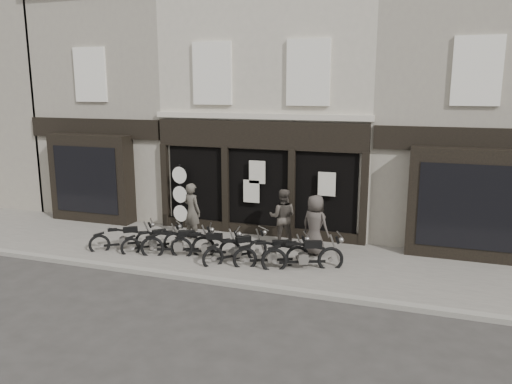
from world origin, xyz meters
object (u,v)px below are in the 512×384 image
(motorcycle_3, at_px, (207,248))
(man_right, at_px, (315,225))
(motorcycle_1, at_px, (153,243))
(advert_sign_post, at_px, (180,200))
(motorcycle_4, at_px, (236,252))
(motorcycle_5, at_px, (272,256))
(man_left, at_px, (192,211))
(man_centre, at_px, (283,217))
(motorcycle_6, at_px, (304,258))
(motorcycle_2, at_px, (179,245))
(motorcycle_0, at_px, (124,241))

(motorcycle_3, relative_size, man_right, 1.19)
(motorcycle_1, distance_m, advert_sign_post, 2.55)
(man_right, bearing_deg, motorcycle_4, 54.78)
(motorcycle_4, bearing_deg, motorcycle_5, -51.01)
(motorcycle_1, height_order, motorcycle_5, motorcycle_5)
(motorcycle_5, distance_m, man_left, 3.59)
(man_left, bearing_deg, man_centre, -149.94)
(advert_sign_post, bearing_deg, motorcycle_6, -18.89)
(advert_sign_post, bearing_deg, motorcycle_2, -56.76)
(motorcycle_3, distance_m, motorcycle_6, 2.88)
(motorcycle_1, relative_size, motorcycle_6, 0.71)
(motorcycle_6, relative_size, man_centre, 1.20)
(motorcycle_5, height_order, motorcycle_6, motorcycle_6)
(motorcycle_2, xyz_separation_m, man_left, (-0.32, 1.57, 0.63))
(motorcycle_0, relative_size, man_left, 0.93)
(motorcycle_2, bearing_deg, man_left, 80.65)
(motorcycle_4, bearing_deg, motorcycle_1, 130.73)
(motorcycle_1, xyz_separation_m, motorcycle_2, (0.95, -0.14, 0.06))
(motorcycle_0, xyz_separation_m, man_centre, (4.46, 2.01, 0.63))
(motorcycle_6, distance_m, man_centre, 2.28)
(motorcycle_0, bearing_deg, advert_sign_post, 39.67)
(motorcycle_5, bearing_deg, man_left, 129.66)
(motorcycle_0, distance_m, motorcycle_6, 5.61)
(motorcycle_1, height_order, advert_sign_post, advert_sign_post)
(man_centre, bearing_deg, motorcycle_0, 14.91)
(motorcycle_0, height_order, motorcycle_6, motorcycle_6)
(man_right, bearing_deg, advert_sign_post, 8.41)
(motorcycle_0, distance_m, motorcycle_3, 2.73)
(motorcycle_2, height_order, motorcycle_4, motorcycle_2)
(motorcycle_4, distance_m, man_centre, 2.16)
(motorcycle_6, xyz_separation_m, man_left, (-4.05, 1.47, 0.61))
(motorcycle_5, relative_size, man_centre, 1.13)
(motorcycle_6, bearing_deg, motorcycle_3, 156.79)
(motorcycle_0, relative_size, man_centre, 0.97)
(motorcycle_5, bearing_deg, man_right, 32.04)
(motorcycle_2, xyz_separation_m, man_centre, (2.59, 1.99, 0.59))
(motorcycle_3, height_order, man_left, man_left)
(motorcycle_1, bearing_deg, motorcycle_0, 146.01)
(motorcycle_2, xyz_separation_m, advert_sign_post, (-1.24, 2.54, 0.74))
(motorcycle_5, height_order, man_centre, man_centre)
(motorcycle_0, height_order, motorcycle_1, motorcycle_0)
(advert_sign_post, bearing_deg, motorcycle_1, -75.85)
(man_right, bearing_deg, man_centre, -6.15)
(motorcycle_1, height_order, motorcycle_3, motorcycle_3)
(motorcycle_1, distance_m, man_centre, 4.05)
(motorcycle_6, bearing_deg, motorcycle_0, 158.11)
(motorcycle_4, xyz_separation_m, advert_sign_post, (-3.02, 2.46, 0.77))
(motorcycle_0, relative_size, motorcycle_2, 0.82)
(man_right, bearing_deg, motorcycle_1, 36.32)
(motorcycle_1, distance_m, motorcycle_3, 1.80)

